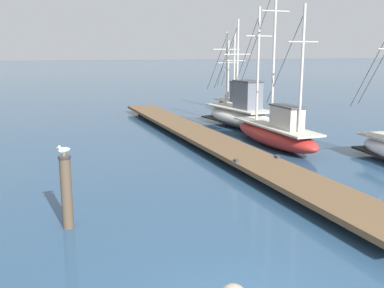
{
  "coord_description": "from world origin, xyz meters",
  "views": [
    {
      "loc": [
        -2.69,
        -5.32,
        4.17
      ],
      "look_at": [
        1.82,
        7.01,
        1.4
      ],
      "focal_mm": 41.49,
      "sensor_mm": 36.0,
      "label": 1
    }
  ],
  "objects_px": {
    "fishing_boat_2": "(276,132)",
    "fishing_boat_0": "(235,104)",
    "fishing_boat_3": "(240,113)",
    "perched_seagull": "(64,150)",
    "mooring_piling": "(66,191)"
  },
  "relations": [
    {
      "from": "fishing_boat_0",
      "to": "fishing_boat_2",
      "type": "distance_m",
      "value": 11.01
    },
    {
      "from": "fishing_boat_0",
      "to": "fishing_boat_3",
      "type": "distance_m",
      "value": 5.75
    },
    {
      "from": "fishing_boat_3",
      "to": "perched_seagull",
      "type": "bearing_deg",
      "value": -131.49
    },
    {
      "from": "perched_seagull",
      "to": "fishing_boat_2",
      "type": "bearing_deg",
      "value": 33.92
    },
    {
      "from": "fishing_boat_2",
      "to": "fishing_boat_3",
      "type": "distance_m",
      "value": 5.35
    },
    {
      "from": "fishing_boat_0",
      "to": "mooring_piling",
      "type": "distance_m",
      "value": 21.01
    },
    {
      "from": "fishing_boat_0",
      "to": "fishing_boat_3",
      "type": "xyz_separation_m",
      "value": [
        -2.25,
        -5.29,
        0.15
      ]
    },
    {
      "from": "fishing_boat_0",
      "to": "perched_seagull",
      "type": "xyz_separation_m",
      "value": [
        -12.5,
        -16.88,
        1.31
      ]
    },
    {
      "from": "fishing_boat_3",
      "to": "perched_seagull",
      "type": "distance_m",
      "value": 15.52
    },
    {
      "from": "mooring_piling",
      "to": "perched_seagull",
      "type": "xyz_separation_m",
      "value": [
        0.01,
        0.0,
        1.0
      ]
    },
    {
      "from": "fishing_boat_2",
      "to": "fishing_boat_0",
      "type": "bearing_deg",
      "value": 73.63
    },
    {
      "from": "fishing_boat_0",
      "to": "mooring_piling",
      "type": "xyz_separation_m",
      "value": [
        -12.51,
        -16.89,
        0.31
      ]
    },
    {
      "from": "fishing_boat_0",
      "to": "fishing_boat_3",
      "type": "relative_size",
      "value": 0.92
    },
    {
      "from": "fishing_boat_2",
      "to": "mooring_piling",
      "type": "distance_m",
      "value": 11.33
    },
    {
      "from": "fishing_boat_3",
      "to": "mooring_piling",
      "type": "relative_size",
      "value": 3.57
    }
  ]
}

